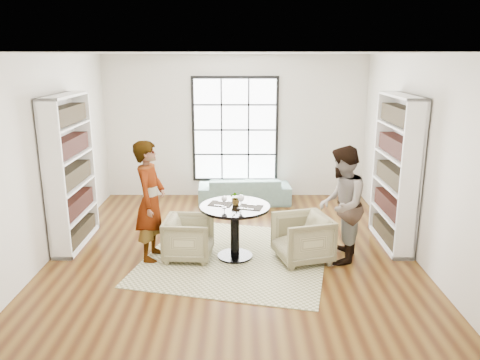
{
  "coord_description": "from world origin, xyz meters",
  "views": [
    {
      "loc": [
        0.13,
        -6.83,
        2.98
      ],
      "look_at": [
        0.11,
        0.4,
        1.04
      ],
      "focal_mm": 35.0,
      "sensor_mm": 36.0,
      "label": 1
    }
  ],
  "objects_px": {
    "armchair_left": "(189,238)",
    "flower_centerpiece": "(236,198)",
    "wine_glass_right": "(241,198)",
    "person_right": "(341,205)",
    "armchair_right": "(302,238)",
    "person_left": "(150,201)",
    "pedestal_table": "(235,220)",
    "sofa": "(244,190)",
    "wine_glass_left": "(224,199)"
  },
  "relations": [
    {
      "from": "flower_centerpiece",
      "to": "wine_glass_right",
      "type": "bearing_deg",
      "value": -68.12
    },
    {
      "from": "armchair_right",
      "to": "person_right",
      "type": "distance_m",
      "value": 0.75
    },
    {
      "from": "wine_glass_left",
      "to": "person_left",
      "type": "bearing_deg",
      "value": 175.77
    },
    {
      "from": "pedestal_table",
      "to": "person_left",
      "type": "xyz_separation_m",
      "value": [
        -1.24,
        -0.01,
        0.3
      ]
    },
    {
      "from": "person_right",
      "to": "armchair_right",
      "type": "bearing_deg",
      "value": -73.15
    },
    {
      "from": "wine_glass_right",
      "to": "flower_centerpiece",
      "type": "distance_m",
      "value": 0.19
    },
    {
      "from": "person_right",
      "to": "wine_glass_right",
      "type": "distance_m",
      "value": 1.46
    },
    {
      "from": "person_left",
      "to": "person_right",
      "type": "xyz_separation_m",
      "value": [
        2.79,
        -0.08,
        -0.03
      ]
    },
    {
      "from": "pedestal_table",
      "to": "flower_centerpiece",
      "type": "relative_size",
      "value": 4.73
    },
    {
      "from": "person_right",
      "to": "flower_centerpiece",
      "type": "distance_m",
      "value": 1.54
    },
    {
      "from": "sofa",
      "to": "armchair_left",
      "type": "xyz_separation_m",
      "value": [
        -0.85,
        -2.74,
        0.05
      ]
    },
    {
      "from": "sofa",
      "to": "armchair_left",
      "type": "distance_m",
      "value": 2.87
    },
    {
      "from": "armchair_left",
      "to": "wine_glass_right",
      "type": "bearing_deg",
      "value": -94.57
    },
    {
      "from": "sofa",
      "to": "person_right",
      "type": "xyz_separation_m",
      "value": [
        1.39,
        -2.82,
        0.59
      ]
    },
    {
      "from": "pedestal_table",
      "to": "sofa",
      "type": "relative_size",
      "value": 0.55
    },
    {
      "from": "armchair_left",
      "to": "armchair_right",
      "type": "distance_m",
      "value": 1.69
    },
    {
      "from": "person_right",
      "to": "wine_glass_left",
      "type": "height_order",
      "value": "person_right"
    },
    {
      "from": "armchair_left",
      "to": "wine_glass_right",
      "type": "relative_size",
      "value": 3.37
    },
    {
      "from": "armchair_left",
      "to": "sofa",
      "type": "bearing_deg",
      "value": -13.42
    },
    {
      "from": "pedestal_table",
      "to": "armchair_left",
      "type": "height_order",
      "value": "pedestal_table"
    },
    {
      "from": "pedestal_table",
      "to": "armchair_right",
      "type": "xyz_separation_m",
      "value": [
        1.0,
        -0.09,
        -0.25
      ]
    },
    {
      "from": "armchair_left",
      "to": "person_right",
      "type": "distance_m",
      "value": 2.31
    },
    {
      "from": "person_right",
      "to": "wine_glass_right",
      "type": "bearing_deg",
      "value": -71.68
    },
    {
      "from": "pedestal_table",
      "to": "person_left",
      "type": "height_order",
      "value": "person_left"
    },
    {
      "from": "armchair_left",
      "to": "wine_glass_right",
      "type": "distance_m",
      "value": 1.03
    },
    {
      "from": "armchair_left",
      "to": "flower_centerpiece",
      "type": "bearing_deg",
      "value": -81.27
    },
    {
      "from": "pedestal_table",
      "to": "armchair_left",
      "type": "relative_size",
      "value": 1.47
    },
    {
      "from": "person_right",
      "to": "pedestal_table",
      "type": "bearing_deg",
      "value": -76.52
    },
    {
      "from": "armchair_left",
      "to": "armchair_right",
      "type": "height_order",
      "value": "armchair_right"
    },
    {
      "from": "sofa",
      "to": "pedestal_table",
      "type": "bearing_deg",
      "value": 83.76
    },
    {
      "from": "armchair_left",
      "to": "armchair_right",
      "type": "bearing_deg",
      "value": -88.81
    },
    {
      "from": "armchair_left",
      "to": "pedestal_table",
      "type": "bearing_deg",
      "value": -85.06
    },
    {
      "from": "person_right",
      "to": "flower_centerpiece",
      "type": "relative_size",
      "value": 7.9
    },
    {
      "from": "pedestal_table",
      "to": "sofa",
      "type": "bearing_deg",
      "value": 86.65
    },
    {
      "from": "person_left",
      "to": "person_right",
      "type": "height_order",
      "value": "person_left"
    },
    {
      "from": "pedestal_table",
      "to": "person_right",
      "type": "bearing_deg",
      "value": -3.37
    },
    {
      "from": "sofa",
      "to": "wine_glass_right",
      "type": "height_order",
      "value": "wine_glass_right"
    },
    {
      "from": "sofa",
      "to": "wine_glass_right",
      "type": "bearing_deg",
      "value": 85.73
    },
    {
      "from": "pedestal_table",
      "to": "person_right",
      "type": "height_order",
      "value": "person_right"
    },
    {
      "from": "armchair_right",
      "to": "flower_centerpiece",
      "type": "height_order",
      "value": "flower_centerpiece"
    },
    {
      "from": "person_left",
      "to": "pedestal_table",
      "type": "bearing_deg",
      "value": -83.32
    },
    {
      "from": "person_right",
      "to": "wine_glass_left",
      "type": "xyz_separation_m",
      "value": [
        -1.7,
        -0.0,
        0.09
      ]
    },
    {
      "from": "wine_glass_right",
      "to": "person_right",
      "type": "bearing_deg",
      "value": 1.47
    },
    {
      "from": "person_left",
      "to": "wine_glass_right",
      "type": "distance_m",
      "value": 1.34
    },
    {
      "from": "sofa",
      "to": "armchair_right",
      "type": "height_order",
      "value": "armchair_right"
    },
    {
      "from": "wine_glass_left",
      "to": "flower_centerpiece",
      "type": "distance_m",
      "value": 0.22
    },
    {
      "from": "pedestal_table",
      "to": "wine_glass_right",
      "type": "bearing_deg",
      "value": -54.84
    },
    {
      "from": "person_left",
      "to": "armchair_left",
      "type": "bearing_deg",
      "value": -83.94
    },
    {
      "from": "pedestal_table",
      "to": "flower_centerpiece",
      "type": "bearing_deg",
      "value": 67.29
    },
    {
      "from": "pedestal_table",
      "to": "wine_glass_right",
      "type": "distance_m",
      "value": 0.41
    }
  ]
}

